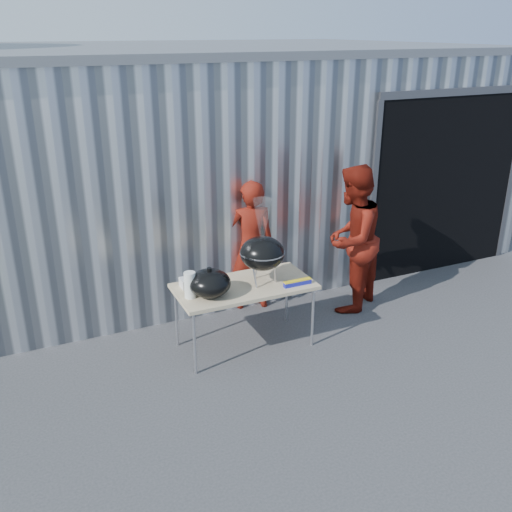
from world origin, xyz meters
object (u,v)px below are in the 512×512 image
person_cook (250,246)px  person_bystander (352,239)px  folding_table (244,288)px  kettle_grill (262,248)px

person_cook → person_bystander: (1.13, -0.54, 0.09)m
person_cook → folding_table: bearing=74.5°
kettle_grill → person_cook: 1.00m
kettle_grill → person_bystander: size_ratio=0.51×
kettle_grill → person_bystander: (1.39, 0.37, -0.24)m
kettle_grill → person_cook: bearing=73.8°
folding_table → kettle_grill: size_ratio=1.58×
kettle_grill → person_bystander: bearing=14.8°
folding_table → person_cook: person_cook is taller
folding_table → person_bystander: bearing=11.9°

